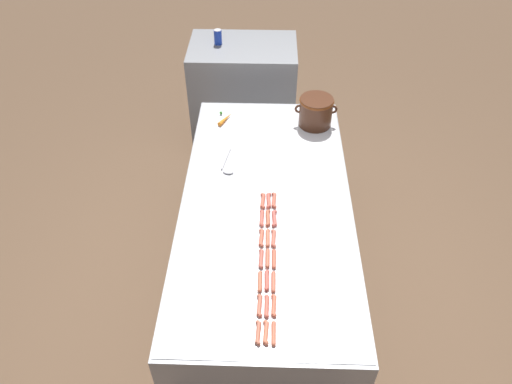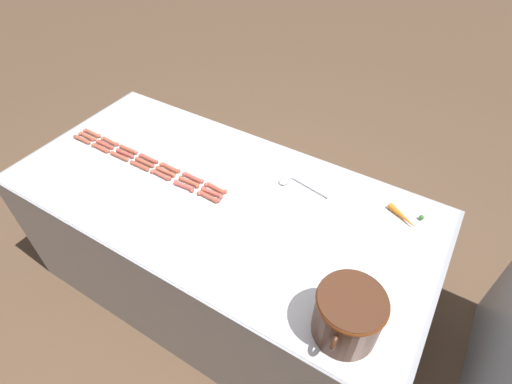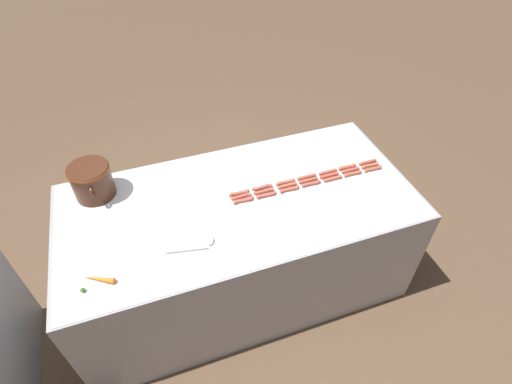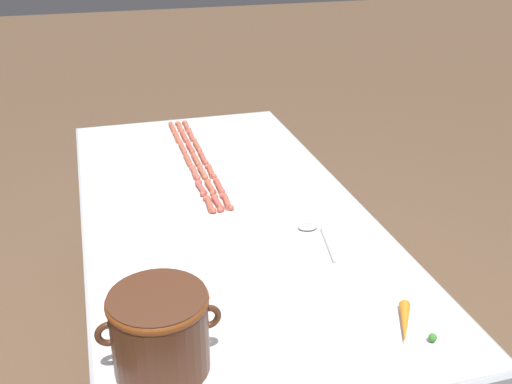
# 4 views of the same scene
# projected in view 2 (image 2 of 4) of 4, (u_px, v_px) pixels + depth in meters

# --- Properties ---
(ground_plane) EXTENTS (20.00, 20.00, 0.00)m
(ground_plane) POSITION_uv_depth(u_px,v_px,m) (226.00, 287.00, 2.52)
(ground_plane) COLOR brown
(griddle_counter) EXTENTS (1.04, 2.15, 0.84)m
(griddle_counter) POSITION_uv_depth(u_px,v_px,m) (222.00, 246.00, 2.23)
(griddle_counter) COLOR #9EA0A5
(griddle_counter) RESTS_ON ground_plane
(hot_dog_0) EXTENTS (0.03, 0.13, 0.02)m
(hot_dog_0) POSITION_uv_depth(u_px,v_px,m) (92.00, 133.00, 2.28)
(hot_dog_0) COLOR #B05A43
(hot_dog_0) RESTS_ON griddle_counter
(hot_dog_1) EXTENTS (0.03, 0.13, 0.02)m
(hot_dog_1) POSITION_uv_depth(u_px,v_px,m) (110.00, 141.00, 2.23)
(hot_dog_1) COLOR #B35943
(hot_dog_1) RESTS_ON griddle_counter
(hot_dog_2) EXTENTS (0.02, 0.13, 0.02)m
(hot_dog_2) POSITION_uv_depth(u_px,v_px,m) (128.00, 149.00, 2.17)
(hot_dog_2) COLOR #B05A3E
(hot_dog_2) RESTS_ON griddle_counter
(hot_dog_3) EXTENTS (0.03, 0.13, 0.02)m
(hot_dog_3) POSITION_uv_depth(u_px,v_px,m) (148.00, 159.00, 2.12)
(hot_dog_3) COLOR #B05043
(hot_dog_3) RESTS_ON griddle_counter
(hot_dog_4) EXTENTS (0.03, 0.13, 0.02)m
(hot_dog_4) POSITION_uv_depth(u_px,v_px,m) (170.00, 168.00, 2.06)
(hot_dog_4) COLOR #BB563F
(hot_dog_4) RESTS_ON griddle_counter
(hot_dog_5) EXTENTS (0.03, 0.13, 0.02)m
(hot_dog_5) POSITION_uv_depth(u_px,v_px,m) (193.00, 178.00, 2.01)
(hot_dog_5) COLOR #BC5244
(hot_dog_5) RESTS_ON griddle_counter
(hot_dog_6) EXTENTS (0.03, 0.13, 0.02)m
(hot_dog_6) POSITION_uv_depth(u_px,v_px,m) (216.00, 188.00, 1.95)
(hot_dog_6) COLOR #B85440
(hot_dog_6) RESTS_ON griddle_counter
(hot_dog_7) EXTENTS (0.03, 0.13, 0.02)m
(hot_dog_7) POSITION_uv_depth(u_px,v_px,m) (87.00, 136.00, 2.26)
(hot_dog_7) COLOR #B85E43
(hot_dog_7) RESTS_ON griddle_counter
(hot_dog_8) EXTENTS (0.03, 0.13, 0.02)m
(hot_dog_8) POSITION_uv_depth(u_px,v_px,m) (105.00, 145.00, 2.21)
(hot_dog_8) COLOR #B95242
(hot_dog_8) RESTS_ON griddle_counter
(hot_dog_9) EXTENTS (0.03, 0.13, 0.02)m
(hot_dog_9) POSITION_uv_depth(u_px,v_px,m) (125.00, 153.00, 2.15)
(hot_dog_9) COLOR #BA4F42
(hot_dog_9) RESTS_ON griddle_counter
(hot_dog_10) EXTENTS (0.02, 0.13, 0.02)m
(hot_dog_10) POSITION_uv_depth(u_px,v_px,m) (145.00, 162.00, 2.09)
(hot_dog_10) COLOR #B05840
(hot_dog_10) RESTS_ON griddle_counter
(hot_dog_11) EXTENTS (0.02, 0.13, 0.02)m
(hot_dog_11) POSITION_uv_depth(u_px,v_px,m) (165.00, 171.00, 2.04)
(hot_dog_11) COLOR #B45B42
(hot_dog_11) RESTS_ON griddle_counter
(hot_dog_12) EXTENTS (0.03, 0.13, 0.02)m
(hot_dog_12) POSITION_uv_depth(u_px,v_px,m) (189.00, 182.00, 1.98)
(hot_dog_12) COLOR #B1563D
(hot_dog_12) RESTS_ON griddle_counter
(hot_dog_13) EXTENTS (0.03, 0.13, 0.02)m
(hot_dog_13) POSITION_uv_depth(u_px,v_px,m) (212.00, 193.00, 1.93)
(hot_dog_13) COLOR #BA5345
(hot_dog_13) RESTS_ON griddle_counter
(hot_dog_14) EXTENTS (0.02, 0.13, 0.02)m
(hot_dog_14) POSITION_uv_depth(u_px,v_px,m) (82.00, 139.00, 2.24)
(hot_dog_14) COLOR #B4573E
(hot_dog_14) RESTS_ON griddle_counter
(hot_dog_15) EXTENTS (0.03, 0.13, 0.02)m
(hot_dog_15) POSITION_uv_depth(u_px,v_px,m) (101.00, 148.00, 2.18)
(hot_dog_15) COLOR #BF573F
(hot_dog_15) RESTS_ON griddle_counter
(hot_dog_16) EXTENTS (0.02, 0.13, 0.02)m
(hot_dog_16) POSITION_uv_depth(u_px,v_px,m) (119.00, 156.00, 2.13)
(hot_dog_16) COLOR #B55942
(hot_dog_16) RESTS_ON griddle_counter
(hot_dog_17) EXTENTS (0.02, 0.13, 0.02)m
(hot_dog_17) POSITION_uv_depth(u_px,v_px,m) (140.00, 166.00, 2.07)
(hot_dog_17) COLOR #B5533D
(hot_dog_17) RESTS_ON griddle_counter
(hot_dog_18) EXTENTS (0.03, 0.13, 0.02)m
(hot_dog_18) POSITION_uv_depth(u_px,v_px,m) (161.00, 175.00, 2.02)
(hot_dog_18) COLOR #B75746
(hot_dog_18) RESTS_ON griddle_counter
(hot_dog_19) EXTENTS (0.03, 0.13, 0.02)m
(hot_dog_19) POSITION_uv_depth(u_px,v_px,m) (184.00, 186.00, 1.96)
(hot_dog_19) COLOR #B95147
(hot_dog_19) RESTS_ON griddle_counter
(hot_dog_20) EXTENTS (0.03, 0.13, 0.02)m
(hot_dog_20) POSITION_uv_depth(u_px,v_px,m) (209.00, 197.00, 1.91)
(hot_dog_20) COLOR #B05340
(hot_dog_20) RESTS_ON griddle_counter
(bean_pot) EXTENTS (0.30, 0.25, 0.21)m
(bean_pot) POSITION_uv_depth(u_px,v_px,m) (348.00, 314.00, 1.35)
(bean_pot) COLOR #472616
(bean_pot) RESTS_ON griddle_counter
(serving_spoon) EXTENTS (0.09, 0.27, 0.02)m
(serving_spoon) POSITION_uv_depth(u_px,v_px,m) (293.00, 183.00, 1.98)
(serving_spoon) COLOR #B7B7BC
(serving_spoon) RESTS_ON griddle_counter
(carrot) EXTENTS (0.11, 0.17, 0.03)m
(carrot) POSITION_uv_depth(u_px,v_px,m) (404.00, 217.00, 1.81)
(carrot) COLOR orange
(carrot) RESTS_ON griddle_counter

